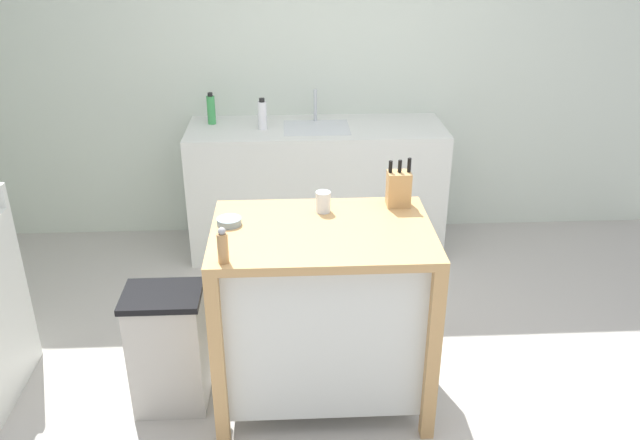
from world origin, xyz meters
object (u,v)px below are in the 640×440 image
(sink_faucet, at_px, (315,105))
(trash_bin, at_px, (168,349))
(drinking_cup, at_px, (323,202))
(pepper_grinder, at_px, (223,246))
(bottle_hand_soap, at_px, (211,109))
(kitchen_island, at_px, (322,307))
(knife_block, at_px, (399,188))
(bowl_stoneware_deep, at_px, (229,221))
(bottle_spray_cleaner, at_px, (262,115))

(sink_faucet, bearing_deg, trash_bin, -113.63)
(drinking_cup, bearing_deg, sink_faucet, 88.78)
(pepper_grinder, distance_m, bottle_hand_soap, 2.03)
(kitchen_island, distance_m, knife_block, 0.67)
(trash_bin, relative_size, sink_faucet, 2.86)
(bowl_stoneware_deep, relative_size, pepper_grinder, 0.71)
(knife_block, distance_m, bottle_spray_cleaner, 1.52)
(kitchen_island, xyz_separation_m, bottle_hand_soap, (-0.66, 1.73, 0.48))
(knife_block, bearing_deg, kitchen_island, -147.32)
(drinking_cup, relative_size, pepper_grinder, 0.64)
(trash_bin, bearing_deg, bottle_spray_cleaner, 75.26)
(bowl_stoneware_deep, relative_size, drinking_cup, 1.11)
(kitchen_island, bearing_deg, sink_faucet, 88.45)
(bowl_stoneware_deep, xyz_separation_m, drinking_cup, (0.43, 0.12, 0.03))
(sink_faucet, height_order, bottle_hand_soap, sink_faucet)
(pepper_grinder, height_order, sink_faucet, sink_faucet)
(drinking_cup, height_order, bottle_spray_cleaner, bottle_spray_cleaner)
(bowl_stoneware_deep, distance_m, drinking_cup, 0.45)
(trash_bin, bearing_deg, bottle_hand_soap, 87.50)
(drinking_cup, bearing_deg, knife_block, 8.60)
(bowl_stoneware_deep, xyz_separation_m, pepper_grinder, (0.00, -0.35, 0.06))
(drinking_cup, distance_m, bottle_hand_soap, 1.69)
(kitchen_island, distance_m, bottle_spray_cleaner, 1.69)
(bowl_stoneware_deep, bearing_deg, knife_block, 12.50)
(bottle_hand_soap, bearing_deg, bowl_stoneware_deep, -81.71)
(trash_bin, xyz_separation_m, bottle_hand_soap, (0.08, 1.76, 0.68))
(sink_faucet, relative_size, bottle_spray_cleaner, 1.06)
(bottle_hand_soap, distance_m, bottle_spray_cleaner, 0.38)
(bottle_hand_soap, bearing_deg, bottle_spray_cleaner, -21.48)
(pepper_grinder, relative_size, sink_faucet, 0.71)
(sink_faucet, bearing_deg, kitchen_island, -91.55)
(kitchen_island, distance_m, bowl_stoneware_deep, 0.60)
(bowl_stoneware_deep, xyz_separation_m, sink_faucet, (0.46, 1.70, 0.07))
(trash_bin, height_order, bottle_spray_cleaner, bottle_spray_cleaner)
(knife_block, relative_size, bowl_stoneware_deep, 2.17)
(bowl_stoneware_deep, bearing_deg, trash_bin, -164.04)
(bowl_stoneware_deep, height_order, sink_faucet, sink_faucet)
(knife_block, height_order, drinking_cup, knife_block)
(pepper_grinder, xyz_separation_m, trash_bin, (-0.32, 0.26, -0.68))
(knife_block, xyz_separation_m, trash_bin, (-1.11, -0.27, -0.70))
(drinking_cup, relative_size, sink_faucet, 0.45)
(bottle_hand_soap, height_order, bottle_spray_cleaner, bottle_hand_soap)
(pepper_grinder, xyz_separation_m, sink_faucet, (0.46, 2.05, 0.01))
(drinking_cup, bearing_deg, pepper_grinder, -132.14)
(kitchen_island, bearing_deg, bottle_spray_cleaner, 101.00)
(kitchen_island, height_order, bowl_stoneware_deep, bowl_stoneware_deep)
(pepper_grinder, relative_size, bottle_spray_cleaner, 0.75)
(knife_block, relative_size, bottle_spray_cleaner, 1.15)
(kitchen_island, bearing_deg, bottle_hand_soap, 110.85)
(pepper_grinder, height_order, trash_bin, pepper_grinder)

